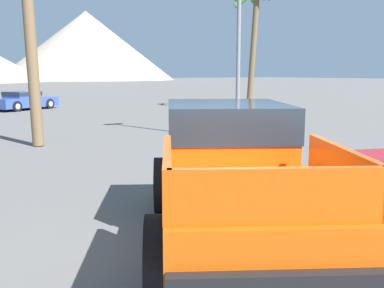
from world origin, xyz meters
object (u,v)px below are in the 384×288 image
orange_pickup_truck (231,162)px  palm_tree_short (250,14)px  parked_car_blue (23,100)px  street_lamp_post (239,5)px

orange_pickup_truck → palm_tree_short: size_ratio=0.68×
palm_tree_short → orange_pickup_truck: bearing=-133.3°
parked_car_blue → street_lamp_post: bearing=-18.0°
parked_car_blue → palm_tree_short: (11.83, -8.09, 5.34)m
orange_pickup_truck → palm_tree_short: palm_tree_short is taller
parked_car_blue → street_lamp_post: 18.33m
street_lamp_post → palm_tree_short: palm_tree_short is taller
palm_tree_short → street_lamp_post: bearing=-134.3°
orange_pickup_truck → palm_tree_short: bearing=79.2°
parked_car_blue → orange_pickup_truck: bearing=-34.5°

